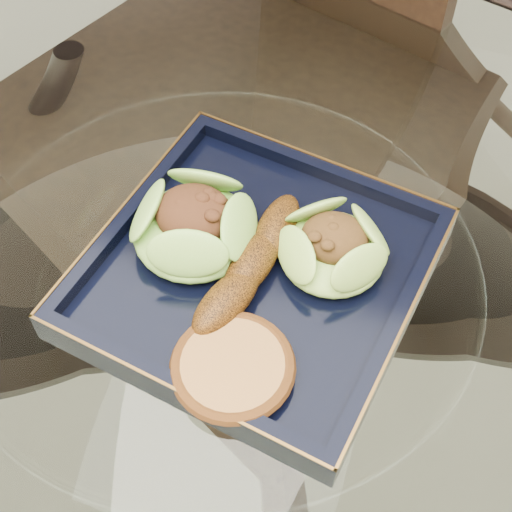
# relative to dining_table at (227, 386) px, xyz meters

# --- Properties ---
(dining_table) EXTENTS (1.13, 1.13, 0.77)m
(dining_table) POSITION_rel_dining_table_xyz_m (0.00, 0.00, 0.00)
(dining_table) COLOR white
(dining_table) RESTS_ON ground
(dining_chair) EXTENTS (0.52, 0.52, 0.93)m
(dining_chair) POSITION_rel_dining_table_xyz_m (-0.09, 0.41, -0.08)
(dining_chair) COLOR black
(dining_chair) RESTS_ON ground
(navy_plate) EXTENTS (0.32, 0.32, 0.02)m
(navy_plate) POSITION_rel_dining_table_xyz_m (0.02, 0.03, 0.17)
(navy_plate) COLOR black
(navy_plate) RESTS_ON dining_table
(lettuce_wrap_left) EXTENTS (0.13, 0.13, 0.04)m
(lettuce_wrap_left) POSITION_rel_dining_table_xyz_m (-0.04, 0.04, 0.20)
(lettuce_wrap_left) COLOR #63A02E
(lettuce_wrap_left) RESTS_ON navy_plate
(lettuce_wrap_right) EXTENTS (0.12, 0.12, 0.03)m
(lettuce_wrap_right) POSITION_rel_dining_table_xyz_m (0.08, 0.06, 0.20)
(lettuce_wrap_right) COLOR olive
(lettuce_wrap_right) RESTS_ON navy_plate
(roasted_plantain) EXTENTS (0.07, 0.16, 0.03)m
(roasted_plantain) POSITION_rel_dining_table_xyz_m (0.02, 0.02, 0.20)
(roasted_plantain) COLOR #5E3209
(roasted_plantain) RESTS_ON navy_plate
(crumb_patty) EXTENTS (0.09, 0.09, 0.02)m
(crumb_patty) POSITION_rel_dining_table_xyz_m (0.03, -0.07, 0.19)
(crumb_patty) COLOR #A47336
(crumb_patty) RESTS_ON navy_plate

